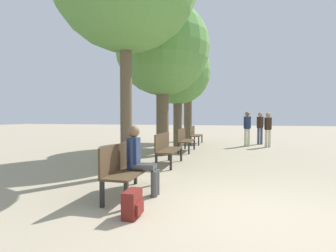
% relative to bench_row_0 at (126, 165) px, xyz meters
% --- Properties ---
extents(ground_plane, '(80.00, 80.00, 0.00)m').
position_rel_bench_row_0_xyz_m(ground_plane, '(2.19, -0.47, -0.54)').
color(ground_plane, tan).
extents(bench_row_0, '(0.50, 1.59, 0.95)m').
position_rel_bench_row_0_xyz_m(bench_row_0, '(0.00, 0.00, 0.00)').
color(bench_row_0, '#4C3823').
rests_on(bench_row_0, ground_plane).
extents(bench_row_1, '(0.50, 1.59, 0.95)m').
position_rel_bench_row_0_xyz_m(bench_row_1, '(0.00, 3.11, 0.00)').
color(bench_row_1, '#4C3823').
rests_on(bench_row_1, ground_plane).
extents(bench_row_2, '(0.50, 1.59, 0.95)m').
position_rel_bench_row_0_xyz_m(bench_row_2, '(0.00, 6.22, 0.00)').
color(bench_row_2, '#4C3823').
rests_on(bench_row_2, ground_plane).
extents(bench_row_3, '(0.50, 1.59, 0.95)m').
position_rel_bench_row_0_xyz_m(bench_row_3, '(0.00, 9.33, 0.00)').
color(bench_row_3, '#4C3823').
rests_on(bench_row_3, ground_plane).
extents(tree_row_1, '(3.51, 3.51, 5.77)m').
position_rel_bench_row_0_xyz_m(tree_row_1, '(-0.63, 5.02, 3.43)').
color(tree_row_1, brown).
rests_on(tree_row_1, ground_plane).
extents(tree_row_2, '(3.14, 3.14, 5.19)m').
position_rel_bench_row_0_xyz_m(tree_row_2, '(-0.63, 7.90, 3.04)').
color(tree_row_2, brown).
rests_on(tree_row_2, ground_plane).
extents(tree_row_3, '(2.33, 2.33, 5.05)m').
position_rel_bench_row_0_xyz_m(tree_row_3, '(-0.63, 10.95, 3.21)').
color(tree_row_3, brown).
rests_on(tree_row_3, ground_plane).
extents(person_seated, '(0.59, 0.34, 1.30)m').
position_rel_bench_row_0_xyz_m(person_seated, '(0.25, 0.05, 0.15)').
color(person_seated, '#4C4C4C').
rests_on(person_seated, ground_plane).
extents(backpack, '(0.23, 0.37, 0.39)m').
position_rel_bench_row_0_xyz_m(backpack, '(0.52, -1.02, -0.35)').
color(backpack, maroon).
rests_on(backpack, ground_plane).
extents(pedestrian_near, '(0.33, 0.26, 1.64)m').
position_rel_bench_row_0_xyz_m(pedestrian_near, '(3.60, 8.70, 0.40)').
color(pedestrian_near, beige).
rests_on(pedestrian_near, ground_plane).
extents(pedestrian_mid, '(0.34, 0.29, 1.68)m').
position_rel_bench_row_0_xyz_m(pedestrian_mid, '(3.37, 9.93, 0.42)').
color(pedestrian_mid, '#384260').
rests_on(pedestrian_mid, ground_plane).
extents(pedestrian_far, '(0.34, 0.30, 1.70)m').
position_rel_bench_row_0_xyz_m(pedestrian_far, '(2.66, 8.82, 0.43)').
color(pedestrian_far, beige).
rests_on(pedestrian_far, ground_plane).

